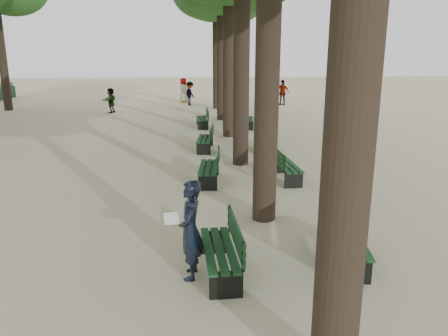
{
  "coord_description": "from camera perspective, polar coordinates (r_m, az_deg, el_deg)",
  "views": [
    {
      "loc": [
        -0.03,
        -6.15,
        3.64
      ],
      "look_at": [
        0.6,
        3.0,
        1.2
      ],
      "focal_mm": 35.0,
      "sensor_mm": 36.0,
      "label": 1
    }
  ],
  "objects": [
    {
      "name": "ground",
      "position": [
        7.14,
        -3.28,
        -15.76
      ],
      "size": [
        120.0,
        120.0,
        0.0
      ],
      "primitive_type": "plane",
      "color": "#B5AB89",
      "rests_on": "ground"
    },
    {
      "name": "bench_left_0",
      "position": [
        7.5,
        -0.5,
        -11.79
      ],
      "size": [
        0.66,
        1.83,
        0.92
      ],
      "color": "black",
      "rests_on": "ground"
    },
    {
      "name": "bench_left_1",
      "position": [
        12.54,
        -1.98,
        -0.69
      ],
      "size": [
        0.72,
        1.84,
        0.92
      ],
      "color": "black",
      "rests_on": "ground"
    },
    {
      "name": "bench_left_2",
      "position": [
        16.69,
        -2.5,
        3.25
      ],
      "size": [
        0.75,
        1.85,
        0.92
      ],
      "color": "black",
      "rests_on": "ground"
    },
    {
      "name": "bench_left_3",
      "position": [
        21.9,
        -2.87,
        6.05
      ],
      "size": [
        0.62,
        1.81,
        0.92
      ],
      "color": "black",
      "rests_on": "ground"
    },
    {
      "name": "bench_right_0",
      "position": [
        8.2,
        15.65,
        -9.95
      ],
      "size": [
        0.81,
        1.86,
        0.92
      ],
      "color": "black",
      "rests_on": "ground"
    },
    {
      "name": "bench_right_1",
      "position": [
        12.88,
        8.14,
        -0.41
      ],
      "size": [
        0.68,
        1.83,
        0.92
      ],
      "color": "black",
      "rests_on": "ground"
    },
    {
      "name": "bench_right_2",
      "position": [
        16.78,
        5.29,
        3.26
      ],
      "size": [
        0.68,
        1.83,
        0.92
      ],
      "color": "black",
      "rests_on": "ground"
    },
    {
      "name": "bench_right_3",
      "position": [
        21.77,
        3.16,
        5.99
      ],
      "size": [
        0.77,
        1.85,
        0.92
      ],
      "color": "black",
      "rests_on": "ground"
    },
    {
      "name": "man_with_map",
      "position": [
        7.19,
        -4.41,
        -8.08
      ],
      "size": [
        0.63,
        0.69,
        1.67
      ],
      "color": "black",
      "rests_on": "ground"
    },
    {
      "name": "pedestrian_d",
      "position": [
        33.07,
        -5.33,
        10.09
      ],
      "size": [
        0.57,
        0.94,
        1.79
      ],
      "primitive_type": "imported",
      "rotation": [
        0.0,
        0.0,
        1.83
      ],
      "color": "#262628",
      "rests_on": "ground"
    },
    {
      "name": "pedestrian_e",
      "position": [
        28.02,
        -14.56,
        8.54
      ],
      "size": [
        0.76,
        1.43,
        1.52
      ],
      "primitive_type": "imported",
      "rotation": [
        0.0,
        0.0,
        4.37
      ],
      "color": "#262628",
      "rests_on": "ground"
    },
    {
      "name": "pedestrian_b",
      "position": [
        31.1,
        -4.46,
        9.67
      ],
      "size": [
        0.77,
        1.09,
        1.64
      ],
      "primitive_type": "imported",
      "rotation": [
        0.0,
        0.0,
        2.04
      ],
      "color": "#262628",
      "rests_on": "ground"
    },
    {
      "name": "pedestrian_c",
      "position": [
        31.55,
        7.61,
        9.75
      ],
      "size": [
        1.06,
        0.82,
        1.75
      ],
      "primitive_type": "imported",
      "rotation": [
        0.0,
        0.0,
        5.75
      ],
      "color": "#262628",
      "rests_on": "ground"
    }
  ]
}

